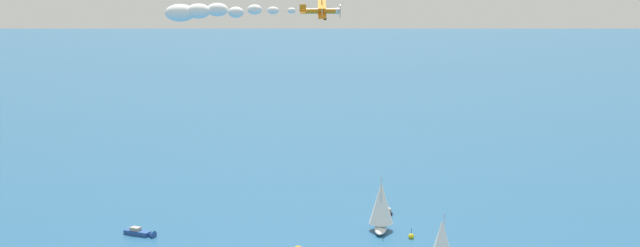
% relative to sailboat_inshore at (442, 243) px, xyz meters
% --- Properties ---
extents(sailboat_inshore, '(5.29, 7.35, 9.29)m').
position_rel_sailboat_inshore_xyz_m(sailboat_inshore, '(0.00, 0.00, 0.00)').
color(sailboat_inshore, '#33704C').
rests_on(sailboat_inshore, ground_plane).
extents(motorboat_trailing, '(5.27, 3.24, 1.50)m').
position_rel_sailboat_inshore_xyz_m(motorboat_trailing, '(-32.35, 10.43, -3.83)').
color(motorboat_trailing, black).
rests_on(motorboat_trailing, ground_plane).
extents(motorboat_ahead, '(6.27, 5.29, 1.91)m').
position_rel_sailboat_inshore_xyz_m(motorboat_ahead, '(-41.46, -39.60, -3.72)').
color(motorboat_ahead, '#23478C').
rests_on(motorboat_ahead, ground_plane).
extents(sailboat_mid_cluster, '(8.33, 7.00, 11.02)m').
position_rel_sailboat_inshore_xyz_m(sailboat_mid_cluster, '(-22.23, 2.33, 0.79)').
color(sailboat_mid_cluster, white).
rests_on(sailboat_mid_cluster, ground_plane).
extents(marker_buoy, '(1.10, 1.10, 2.10)m').
position_rel_sailboat_inshore_xyz_m(marker_buoy, '(-15.24, 4.60, -3.85)').
color(marker_buoy, yellow).
rests_on(marker_buoy, ground_plane).
extents(biplane_lead, '(7.16, 7.10, 3.75)m').
position_rel_sailboat_inshore_xyz_m(biplane_lead, '(-13.77, -15.51, 38.67)').
color(biplane_lead, orange).
extents(smoke_trail_lead, '(12.15, 20.50, 3.69)m').
position_rel_sailboat_inshore_xyz_m(smoke_trail_lead, '(-22.73, -32.76, 38.46)').
color(smoke_trail_lead, white).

